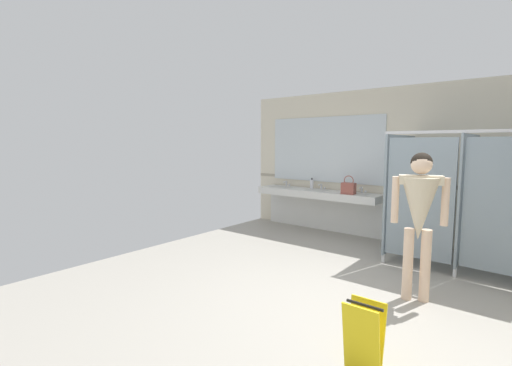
{
  "coord_description": "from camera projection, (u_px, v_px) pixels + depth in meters",
  "views": [
    {
      "loc": [
        1.6,
        -3.55,
        1.76
      ],
      "look_at": [
        -1.76,
        0.59,
        1.17
      ],
      "focal_mm": 24.98,
      "sensor_mm": 36.0,
      "label": 1
    }
  ],
  "objects": [
    {
      "name": "ground_plane",
      "position": [
        345.0,
        308.0,
        3.94
      ],
      "size": [
        7.1,
        6.58,
        0.1
      ],
      "primitive_type": "cube",
      "color": "#9E998E"
    },
    {
      "name": "wall_back",
      "position": [
        424.0,
        166.0,
        6.14
      ],
      "size": [
        7.1,
        0.12,
        2.77
      ],
      "primitive_type": "cube",
      "color": "beige",
      "rests_on": "ground_plane"
    },
    {
      "name": "wall_back_tile_band",
      "position": [
        422.0,
        185.0,
        6.13
      ],
      "size": [
        7.1,
        0.01,
        0.06
      ],
      "primitive_type": "cube",
      "color": "#9E937F",
      "rests_on": "wall_back"
    },
    {
      "name": "vanity_counter",
      "position": [
        319.0,
        201.0,
        7.2
      ],
      "size": [
        2.57,
        0.54,
        0.95
      ],
      "color": "silver",
      "rests_on": "ground_plane"
    },
    {
      "name": "mirror_panel",
      "position": [
        324.0,
        150.0,
        7.24
      ],
      "size": [
        2.47,
        0.02,
        1.31
      ],
      "primitive_type": "cube",
      "color": "silver",
      "rests_on": "wall_back"
    },
    {
      "name": "bathroom_stalls",
      "position": [
        465.0,
        198.0,
        4.95
      ],
      "size": [
        1.96,
        1.39,
        1.94
      ],
      "color": "gray",
      "rests_on": "ground_plane"
    },
    {
      "name": "person_standing",
      "position": [
        419.0,
        208.0,
        3.92
      ],
      "size": [
        0.55,
        0.51,
        1.67
      ],
      "color": "beige",
      "rests_on": "ground_plane"
    },
    {
      "name": "handbag",
      "position": [
        349.0,
        188.0,
        6.54
      ],
      "size": [
        0.25,
        0.13,
        0.35
      ],
      "color": "#934C42",
      "rests_on": "vanity_counter"
    },
    {
      "name": "soap_dispenser",
      "position": [
        312.0,
        184.0,
        7.36
      ],
      "size": [
        0.07,
        0.07,
        0.22
      ],
      "color": "white",
      "rests_on": "vanity_counter"
    },
    {
      "name": "paper_cup",
      "position": [
        348.0,
        191.0,
        6.63
      ],
      "size": [
        0.07,
        0.07,
        0.09
      ],
      "primitive_type": "cylinder",
      "color": "white",
      "rests_on": "vanity_counter"
    },
    {
      "name": "wet_floor_sign",
      "position": [
        363.0,
        339.0,
        2.67
      ],
      "size": [
        0.28,
        0.19,
        0.58
      ],
      "color": "yellow",
      "rests_on": "ground_plane"
    }
  ]
}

